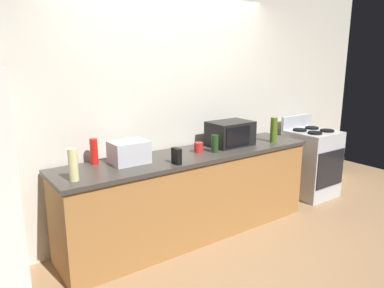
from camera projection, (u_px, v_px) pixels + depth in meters
ground_plane at (215, 249)px, 3.62m from camera, size 8.00×8.00×0.00m
back_wall at (170, 106)px, 3.94m from camera, size 6.40×0.10×2.70m
counter_run at (192, 194)px, 3.83m from camera, size 2.84×0.64×0.90m
stove_range at (311, 163)px, 4.96m from camera, size 0.60×0.61×1.08m
microwave at (230, 133)px, 4.05m from camera, size 0.48×0.35×0.27m
toaster_oven at (129, 152)px, 3.36m from camera, size 0.34×0.26×0.21m
cordless_phone at (177, 156)px, 3.34m from camera, size 0.05×0.11×0.15m
bottle_wine at (215, 144)px, 3.76m from camera, size 0.07×0.07×0.18m
bottle_vinegar at (73, 165)px, 2.87m from camera, size 0.08×0.08×0.26m
bottle_hot_sauce at (94, 151)px, 3.33m from camera, size 0.07×0.07×0.24m
bottle_olive_oil at (274, 130)px, 4.20m from camera, size 0.08×0.08×0.29m
mug_red at (199, 147)px, 3.76m from camera, size 0.09×0.09×0.10m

